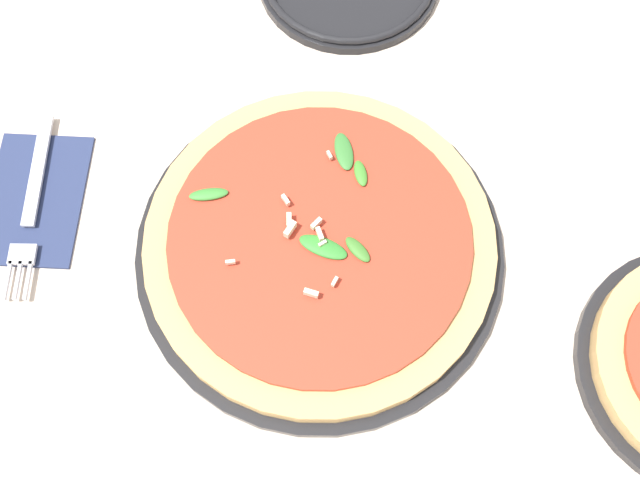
# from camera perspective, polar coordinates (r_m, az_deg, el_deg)

# --- Properties ---
(ground_plane) EXTENTS (6.00, 6.00, 0.00)m
(ground_plane) POSITION_cam_1_polar(r_m,az_deg,el_deg) (0.69, -0.71, 1.15)
(ground_plane) COLOR beige
(pizza_arugula_main) EXTENTS (0.33, 0.33, 0.05)m
(pizza_arugula_main) POSITION_cam_1_polar(r_m,az_deg,el_deg) (0.66, -0.00, -0.43)
(pizza_arugula_main) COLOR black
(pizza_arugula_main) RESTS_ON ground_plane
(napkin) EXTENTS (0.16, 0.13, 0.01)m
(napkin) POSITION_cam_1_polar(r_m,az_deg,el_deg) (0.75, -20.90, 3.00)
(napkin) COLOR navy
(napkin) RESTS_ON ground_plane
(fork) EXTENTS (0.18, 0.07, 0.00)m
(fork) POSITION_cam_1_polar(r_m,az_deg,el_deg) (0.74, -21.10, 2.68)
(fork) COLOR silver
(fork) RESTS_ON ground_plane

